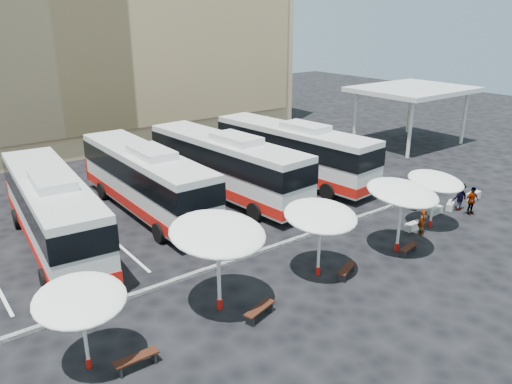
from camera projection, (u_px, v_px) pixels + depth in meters
ground at (276, 253)px, 25.28m from camera, size 120.00×120.00×0.00m
service_canopy at (413, 91)px, 44.78m from camera, size 10.00×8.00×5.20m
curb_divider at (270, 248)px, 25.63m from camera, size 34.00×0.25×0.15m
bay_lines at (195, 207)px, 31.28m from camera, size 24.15×12.00×0.01m
bus_0 at (52, 209)px, 25.22m from camera, size 3.92×13.35×4.18m
bus_1 at (146, 178)px, 29.82m from camera, size 3.19×13.29×4.21m
bus_2 at (225, 164)px, 32.48m from camera, size 3.94×13.74×4.30m
bus_3 at (293, 150)px, 35.74m from camera, size 4.19×13.74×4.29m
sunshade_0 at (80, 300)px, 16.20m from camera, size 3.40×3.43×3.15m
sunshade_1 at (218, 234)px, 19.36m from camera, size 4.35×4.39×3.99m
sunshade_2 at (321, 216)px, 22.19m from camera, size 3.84×3.88×3.46m
sunshade_3 at (403, 193)px, 24.45m from camera, size 4.38×4.41×3.70m
sunshade_4 at (436, 181)px, 27.50m from camera, size 3.21×3.25×3.19m
wood_bench_0 at (136, 359)px, 16.94m from camera, size 1.55×0.43×0.47m
wood_bench_1 at (260, 310)px, 19.75m from camera, size 1.62×0.83×0.48m
wood_bench_2 at (347, 270)px, 22.90m from camera, size 1.49×0.92×0.45m
wood_bench_3 at (408, 248)px, 25.05m from camera, size 1.38×0.59×0.41m
conc_bench_0 at (413, 226)px, 27.93m from camera, size 1.14×0.41×0.43m
conc_bench_1 at (435, 211)px, 30.12m from camera, size 1.13×0.41×0.42m
conc_bench_2 at (451, 205)px, 30.91m from camera, size 1.20×0.79×0.43m
conc_bench_3 at (473, 196)px, 32.43m from camera, size 1.32×0.54×0.48m
passenger_0 at (423, 219)px, 27.09m from camera, size 0.78×0.79×1.84m
passenger_1 at (416, 195)px, 30.52m from camera, size 1.03×0.86×1.92m
passenger_2 at (472, 201)px, 29.85m from camera, size 1.08×0.66×1.72m
passenger_3 at (460, 196)px, 30.47m from camera, size 1.26×0.89×1.78m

